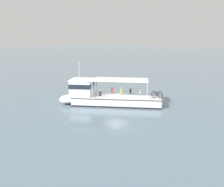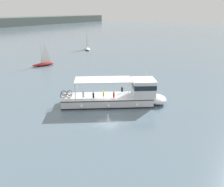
{
  "view_description": "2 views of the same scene",
  "coord_description": "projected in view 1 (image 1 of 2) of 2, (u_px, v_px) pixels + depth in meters",
  "views": [
    {
      "loc": [
        22.94,
        19.58,
        8.18
      ],
      "look_at": [
        0.35,
        -0.41,
        1.4
      ],
      "focal_mm": 40.03,
      "sensor_mm": 36.0,
      "label": 1
    },
    {
      "loc": [
        -23.71,
        -14.66,
        10.98
      ],
      "look_at": [
        0.35,
        -0.41,
        1.4
      ],
      "focal_mm": 39.19,
      "sensor_mm": 36.0,
      "label": 2
    }
  ],
  "objects": [
    {
      "name": "ground_plane",
      "position": [
        116.0,
        104.0,
        31.21
      ],
      "size": [
        400.0,
        400.0,
        0.0
      ],
      "primitive_type": "plane",
      "color": "slate"
    },
    {
      "name": "ferry_main",
      "position": [
        104.0,
        96.0,
        31.13
      ],
      "size": [
        9.71,
        12.24,
        5.32
      ],
      "color": "silver",
      "rests_on": "ground"
    }
  ]
}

